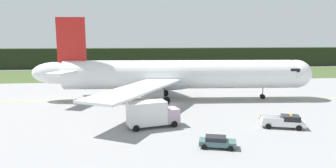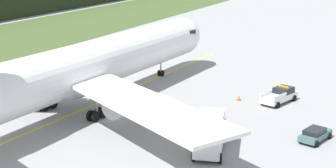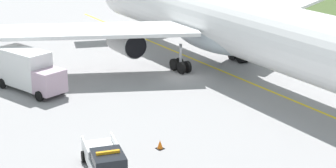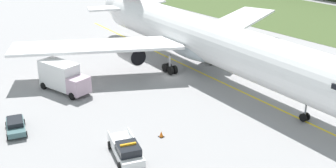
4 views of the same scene
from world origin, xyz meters
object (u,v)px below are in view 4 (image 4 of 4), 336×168
object	(u,v)px
staff_car	(16,125)
ops_pickup_truck	(126,149)
airliner	(203,39)
catering_truck	(63,77)
apron_cone	(161,134)

from	to	relation	value
staff_car	ops_pickup_truck	bearing A→B (deg)	28.52
airliner	catering_truck	bearing A→B (deg)	-108.37
staff_car	apron_cone	xyz separation A→B (m)	(10.00, 10.95, -0.39)
ops_pickup_truck	staff_car	size ratio (longest dim) A/B	1.37
ops_pickup_truck	catering_truck	world-z (taller)	catering_truck
airliner	staff_car	world-z (taller)	airliner
catering_truck	staff_car	world-z (taller)	catering_truck
staff_car	apron_cone	size ratio (longest dim) A/B	6.88
airliner	apron_cone	world-z (taller)	airliner
airliner	apron_cone	size ratio (longest dim) A/B	86.69
ops_pickup_truck	apron_cone	distance (m)	5.05
ops_pickup_truck	apron_cone	bearing A→B (deg)	103.65
airliner	catering_truck	size ratio (longest dim) A/B	7.39
catering_truck	apron_cone	size ratio (longest dim) A/B	11.72
ops_pickup_truck	apron_cone	size ratio (longest dim) A/B	9.42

